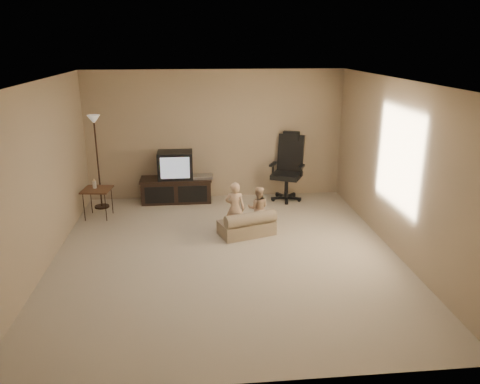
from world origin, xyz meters
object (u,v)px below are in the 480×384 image
object	(u,v)px
tv_stand	(176,181)
child_sofa	(248,225)
office_chair	(288,176)
side_table	(97,190)
floor_lamp	(96,141)
toddler_left	(235,208)
toddler_right	(258,208)

from	to	relation	value
tv_stand	child_sofa	size ratio (longest dim) A/B	1.44
office_chair	side_table	distance (m)	3.61
office_chair	floor_lamp	xyz separation A→B (m)	(-3.59, -0.15, 0.80)
child_sofa	floor_lamp	bearing A→B (deg)	130.30
child_sofa	toddler_left	world-z (taller)	toddler_left
floor_lamp	child_sofa	distance (m)	3.24
floor_lamp	toddler_right	distance (m)	3.23
office_chair	floor_lamp	world-z (taller)	floor_lamp
tv_stand	side_table	distance (m)	1.55
floor_lamp	toddler_left	size ratio (longest dim) A/B	2.00
tv_stand	side_table	size ratio (longest dim) A/B	1.96
child_sofa	toddler_left	distance (m)	0.34
floor_lamp	toddler_right	size ratio (longest dim) A/B	2.38
tv_stand	toddler_left	world-z (taller)	tv_stand
office_chair	toddler_left	xyz separation A→B (m)	(-1.19, -1.66, -0.04)
toddler_right	side_table	bearing A→B (deg)	-7.83
floor_lamp	office_chair	bearing A→B (deg)	2.34
tv_stand	office_chair	distance (m)	2.18
side_table	child_sofa	bearing A→B (deg)	-22.97
tv_stand	toddler_right	world-z (taller)	tv_stand
tv_stand	child_sofa	world-z (taller)	tv_stand
office_chair	toddler_right	bearing A→B (deg)	-91.19
child_sofa	toddler_left	bearing A→B (deg)	138.68
office_chair	child_sofa	bearing A→B (deg)	-92.88
office_chair	toddler_left	distance (m)	2.04
toddler_left	toddler_right	size ratio (longest dim) A/B	1.19
office_chair	side_table	xyz separation A→B (m)	(-3.55, -0.66, 0.03)
side_table	tv_stand	bearing A→B (deg)	28.13
child_sofa	toddler_left	xyz separation A→B (m)	(-0.20, 0.08, 0.27)
side_table	child_sofa	xyz separation A→B (m)	(2.55, -1.08, -0.34)
child_sofa	side_table	bearing A→B (deg)	138.96
office_chair	toddler_left	world-z (taller)	office_chair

